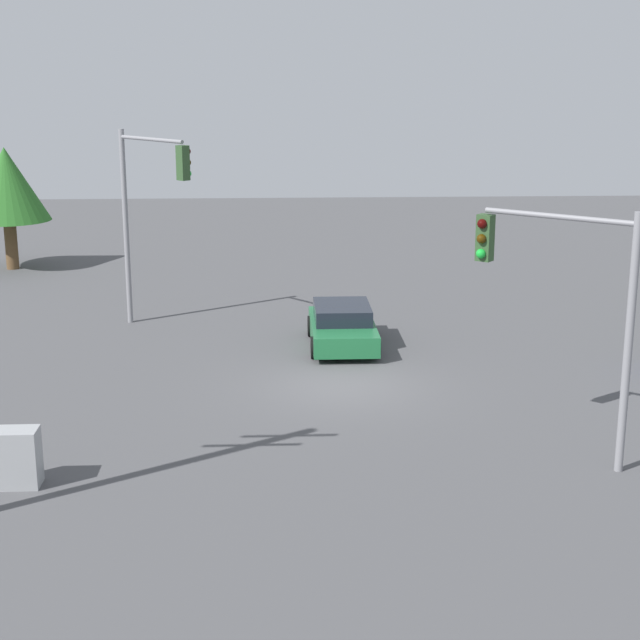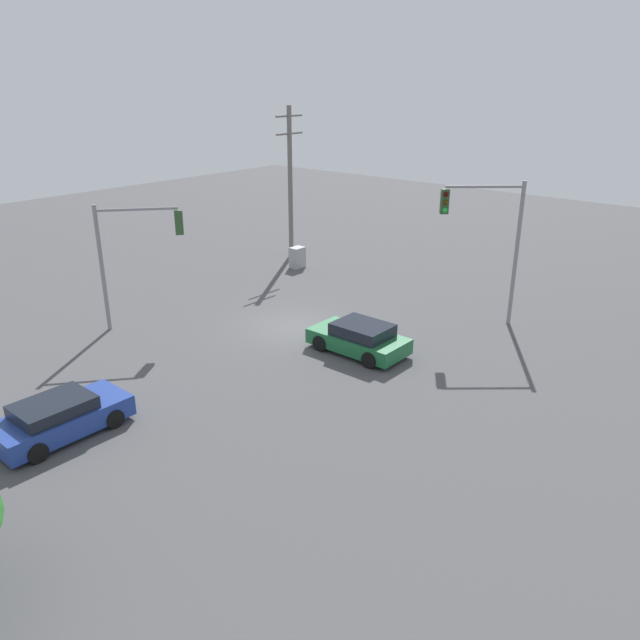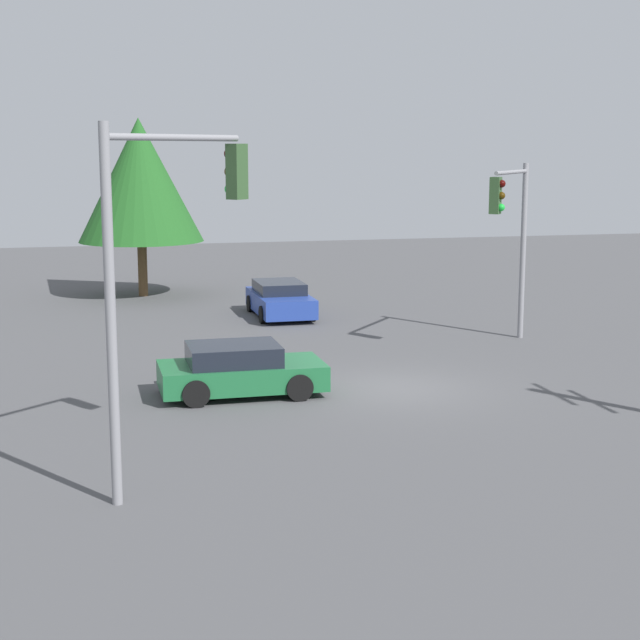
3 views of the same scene
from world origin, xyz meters
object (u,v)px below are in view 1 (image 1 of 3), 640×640
Objects in this scene: traffic_signal_main at (148,196)px; traffic_signal_cross at (564,288)px; sedan_green at (342,326)px; electrical_cabinet at (19,458)px.

traffic_signal_main reaches higher than traffic_signal_cross.
traffic_signal_main is at bearing -20.50° from sedan_green.
traffic_signal_cross reaches higher than electrical_cabinet.
sedan_green is at bearing 53.95° from electrical_cabinet.
sedan_green reaches higher than electrical_cabinet.
traffic_signal_main reaches higher than sedan_green.
traffic_signal_cross is at bearing 5.36° from electrical_cabinet.
sedan_green is at bearing -26.14° from traffic_signal_cross.
electrical_cabinet is at bearing -46.97° from traffic_signal_main.
sedan_green is 0.62× the size of traffic_signal_main.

